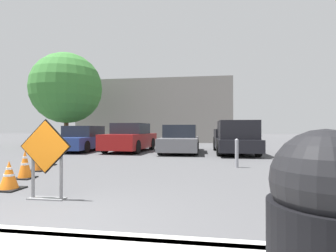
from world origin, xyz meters
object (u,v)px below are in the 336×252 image
object	(u,v)px
road_closed_sign	(46,155)
traffic_cone_third	(38,157)
traffic_cone_second	(25,164)
parked_car_nearest	(83,139)
parked_car_second	(130,138)
traffic_cone_fourth	(49,157)
pickup_truck	(235,139)
parked_car_third	(180,140)
bollard_nearest	(237,152)
bollard_second	(297,153)
traffic_cone_nearest	(9,176)

from	to	relation	value
road_closed_sign	traffic_cone_third	distance (m)	3.59
traffic_cone_second	traffic_cone_third	bearing A→B (deg)	111.21
parked_car_nearest	parked_car_second	size ratio (longest dim) A/B	1.05
traffic_cone_fourth	pickup_truck	bearing A→B (deg)	37.96
traffic_cone_second	parked_car_third	world-z (taller)	parked_car_third
road_closed_sign	traffic_cone_second	distance (m)	2.45
traffic_cone_fourth	parked_car_third	distance (m)	6.83
traffic_cone_fourth	bollard_nearest	world-z (taller)	bollard_nearest
traffic_cone_third	bollard_second	distance (m)	7.84
parked_car_third	traffic_cone_third	bearing A→B (deg)	60.78
bollard_nearest	parked_car_third	bearing A→B (deg)	114.53
traffic_cone_nearest	bollard_second	size ratio (longest dim) A/B	0.64
road_closed_sign	traffic_cone_third	size ratio (longest dim) A/B	1.72
traffic_cone_nearest	parked_car_second	size ratio (longest dim) A/B	0.13
traffic_cone_second	parked_car_nearest	distance (m)	8.36
parked_car_nearest	pickup_truck	size ratio (longest dim) A/B	0.90
parked_car_third	bollard_nearest	bearing A→B (deg)	113.23
bollard_nearest	road_closed_sign	bearing A→B (deg)	-130.45
parked_car_third	pickup_truck	distance (m)	2.81
road_closed_sign	pickup_truck	world-z (taller)	pickup_truck
traffic_cone_second	traffic_cone_fourth	size ratio (longest dim) A/B	1.20
traffic_cone_fourth	parked_car_second	world-z (taller)	parked_car_second
traffic_cone_third	parked_car_nearest	size ratio (longest dim) A/B	0.18
traffic_cone_fourth	bollard_nearest	xyz separation A→B (m)	(6.23, 0.47, 0.20)
traffic_cone_third	road_closed_sign	bearing A→B (deg)	-53.02
pickup_truck	parked_car_second	bearing A→B (deg)	-6.99
bollard_nearest	traffic_cone_second	bearing A→B (deg)	-153.87
parked_car_nearest	traffic_cone_second	bearing A→B (deg)	106.29
parked_car_nearest	bollard_second	distance (m)	11.05
traffic_cone_third	parked_car_second	bearing A→B (deg)	83.52
pickup_truck	bollard_second	bearing A→B (deg)	104.85
traffic_cone_nearest	traffic_cone_second	size ratio (longest dim) A/B	0.82
traffic_cone_second	traffic_cone_fourth	xyz separation A→B (m)	(-0.79, 2.20, -0.06)
road_closed_sign	parked_car_second	distance (m)	9.74
traffic_cone_nearest	parked_car_third	size ratio (longest dim) A/B	0.13
bollard_nearest	traffic_cone_fourth	bearing A→B (deg)	-175.69
road_closed_sign	pickup_truck	bearing A→B (deg)	65.43
pickup_truck	parked_car_nearest	bearing A→B (deg)	-5.58
parked_car_nearest	parked_car_third	bearing A→B (deg)	177.43
traffic_cone_second	traffic_cone_fourth	distance (m)	2.34
traffic_cone_fourth	parked_car_second	size ratio (longest dim) A/B	0.14
traffic_cone_nearest	pickup_truck	bearing A→B (deg)	57.89
traffic_cone_nearest	traffic_cone_third	bearing A→B (deg)	112.70
traffic_cone_second	traffic_cone_fourth	bearing A→B (deg)	109.73
bollard_second	traffic_cone_nearest	bearing A→B (deg)	-150.49
road_closed_sign	bollard_nearest	distance (m)	5.76
traffic_cone_third	parked_car_nearest	world-z (taller)	parked_car_nearest
road_closed_sign	traffic_cone_fourth	size ratio (longest dim) A/B	2.35
parked_car_third	parked_car_second	bearing A→B (deg)	-3.81
traffic_cone_nearest	traffic_cone_fourth	world-z (taller)	traffic_cone_fourth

